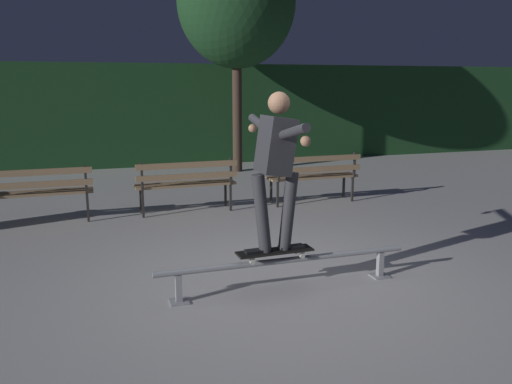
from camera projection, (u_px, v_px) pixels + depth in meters
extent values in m
plane|color=#ADAAA8|center=(281.00, 284.00, 5.35)|extent=(90.00, 90.00, 0.00)
cube|color=#193D1E|center=(163.00, 114.00, 13.25)|extent=(24.00, 1.20, 2.53)
cylinder|color=gray|center=(286.00, 260.00, 5.17)|extent=(2.66, 0.06, 0.06)
cube|color=gray|center=(179.00, 289.00, 4.88)|extent=(0.06, 0.06, 0.27)
cube|color=gray|center=(179.00, 302.00, 4.91)|extent=(0.18, 0.18, 0.01)
cube|color=gray|center=(380.00, 265.00, 5.53)|extent=(0.06, 0.06, 0.27)
cube|color=gray|center=(379.00, 276.00, 5.56)|extent=(0.18, 0.18, 0.01)
cube|color=black|center=(275.00, 251.00, 5.11)|extent=(0.79, 0.23, 0.02)
cube|color=black|center=(275.00, 250.00, 5.11)|extent=(0.77, 0.22, 0.00)
cube|color=#9E9EA3|center=(299.00, 250.00, 5.20)|extent=(0.06, 0.17, 0.02)
cube|color=#9E9EA3|center=(250.00, 256.00, 5.03)|extent=(0.06, 0.17, 0.02)
cylinder|color=beige|center=(302.00, 256.00, 5.14)|extent=(0.05, 0.03, 0.05)
cylinder|color=beige|center=(296.00, 251.00, 5.28)|extent=(0.05, 0.03, 0.05)
cylinder|color=beige|center=(252.00, 262.00, 4.96)|extent=(0.05, 0.03, 0.05)
cylinder|color=beige|center=(247.00, 257.00, 5.11)|extent=(0.05, 0.03, 0.05)
cube|color=black|center=(291.00, 247.00, 5.17)|extent=(0.26, 0.11, 0.03)
cube|color=black|center=(258.00, 251.00, 5.05)|extent=(0.26, 0.11, 0.03)
cylinder|color=#333338|center=(288.00, 211.00, 5.07)|extent=(0.21, 0.13, 0.79)
cylinder|color=#333338|center=(262.00, 214.00, 4.98)|extent=(0.21, 0.13, 0.79)
cube|color=#2D2D33|center=(276.00, 145.00, 4.89)|extent=(0.35, 0.37, 0.57)
cylinder|color=#2D2D33|center=(292.00, 132.00, 4.51)|extent=(0.11, 0.61, 0.21)
cylinder|color=#2D2D33|center=(262.00, 126.00, 5.21)|extent=(0.11, 0.61, 0.21)
sphere|color=#A37556|center=(306.00, 141.00, 4.26)|extent=(0.09, 0.09, 0.09)
sphere|color=#A37556|center=(252.00, 128.00, 5.47)|extent=(0.09, 0.09, 0.09)
sphere|color=#A37556|center=(279.00, 103.00, 4.82)|extent=(0.21, 0.21, 0.21)
cube|color=#282623|center=(88.00, 203.00, 8.01)|extent=(0.04, 0.04, 0.44)
cube|color=#282623|center=(88.00, 207.00, 7.71)|extent=(0.04, 0.04, 0.44)
cube|color=#282623|center=(86.00, 179.00, 7.58)|extent=(0.04, 0.04, 0.44)
cube|color=#937551|center=(38.00, 191.00, 7.72)|extent=(1.60, 0.11, 0.04)
cube|color=#937551|center=(37.00, 193.00, 7.59)|extent=(1.60, 0.11, 0.04)
cube|color=#937551|center=(36.00, 195.00, 7.46)|extent=(1.60, 0.11, 0.04)
cube|color=#937551|center=(35.00, 185.00, 7.37)|extent=(1.60, 0.05, 0.09)
cube|color=#937551|center=(33.00, 173.00, 7.33)|extent=(1.60, 0.05, 0.09)
cube|color=#282623|center=(225.00, 194.00, 8.67)|extent=(0.04, 0.04, 0.44)
cube|color=#282623|center=(231.00, 198.00, 8.38)|extent=(0.04, 0.04, 0.44)
cube|color=#282623|center=(231.00, 171.00, 8.25)|extent=(0.04, 0.04, 0.44)
cube|color=#282623|center=(141.00, 199.00, 8.24)|extent=(0.04, 0.04, 0.44)
cube|color=#282623|center=(143.00, 204.00, 7.94)|extent=(0.04, 0.04, 0.44)
cube|color=#282623|center=(142.00, 176.00, 7.81)|extent=(0.04, 0.04, 0.44)
cube|color=#937551|center=(184.00, 183.00, 8.39)|extent=(1.60, 0.11, 0.04)
cube|color=#937551|center=(186.00, 184.00, 8.26)|extent=(1.60, 0.11, 0.04)
cube|color=#937551|center=(187.00, 186.00, 8.13)|extent=(1.60, 0.11, 0.04)
cube|color=#937551|center=(188.00, 176.00, 8.03)|extent=(1.60, 0.05, 0.09)
cube|color=#937551|center=(187.00, 165.00, 7.99)|extent=(1.60, 0.05, 0.09)
cube|color=#282623|center=(344.00, 186.00, 9.34)|extent=(0.04, 0.04, 0.44)
cube|color=#282623|center=(352.00, 189.00, 9.04)|extent=(0.04, 0.04, 0.44)
cube|color=#282623|center=(354.00, 165.00, 8.91)|extent=(0.04, 0.04, 0.44)
cube|color=#282623|center=(271.00, 191.00, 8.90)|extent=(0.04, 0.04, 0.44)
cube|color=#282623|center=(278.00, 194.00, 8.61)|extent=(0.04, 0.04, 0.44)
cube|color=#282623|center=(279.00, 169.00, 8.48)|extent=(0.04, 0.04, 0.44)
cube|color=#937551|center=(309.00, 175.00, 9.05)|extent=(1.60, 0.11, 0.04)
cube|color=#937551|center=(312.00, 177.00, 8.92)|extent=(1.60, 0.11, 0.04)
cube|color=#937551|center=(316.00, 178.00, 8.79)|extent=(1.60, 0.11, 0.04)
cube|color=#937551|center=(318.00, 169.00, 8.69)|extent=(1.60, 0.05, 0.09)
cube|color=#937551|center=(318.00, 159.00, 8.66)|extent=(1.60, 0.05, 0.09)
cylinder|color=#3D2D23|center=(237.00, 114.00, 11.91)|extent=(0.22, 0.22, 2.70)
ellipsoid|color=#193D1E|center=(236.00, 1.00, 11.39)|extent=(2.65, 2.65, 2.91)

